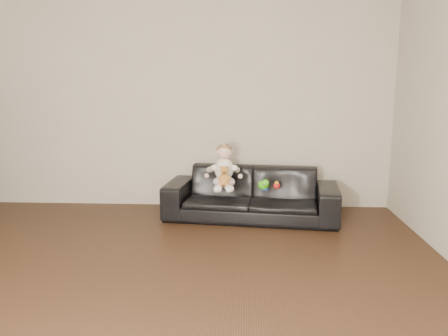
# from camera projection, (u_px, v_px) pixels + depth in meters

# --- Properties ---
(floor) EXTENTS (5.50, 5.50, 0.00)m
(floor) POSITION_uv_depth(u_px,v_px,m) (122.00, 322.00, 2.76)
(floor) COLOR #372213
(floor) RESTS_ON ground
(wall_back) EXTENTS (5.00, 0.00, 5.00)m
(wall_back) POSITION_uv_depth(u_px,v_px,m) (182.00, 100.00, 5.21)
(wall_back) COLOR #B8AE9B
(wall_back) RESTS_ON ground
(sofa) EXTENTS (1.97, 0.96, 0.55)m
(sofa) POSITION_uv_depth(u_px,v_px,m) (251.00, 194.00, 4.87)
(sofa) COLOR black
(sofa) RESTS_ON floor
(baby) EXTENTS (0.35, 0.42, 0.48)m
(baby) POSITION_uv_depth(u_px,v_px,m) (224.00, 169.00, 4.73)
(baby) COLOR #FCD5DE
(baby) RESTS_ON sofa
(teddy_bear) EXTENTS (0.13, 0.13, 0.21)m
(teddy_bear) POSITION_uv_depth(u_px,v_px,m) (224.00, 176.00, 4.59)
(teddy_bear) COLOR #B17732
(teddy_bear) RESTS_ON sofa
(toy_green) EXTENTS (0.16, 0.18, 0.10)m
(toy_green) POSITION_uv_depth(u_px,v_px,m) (263.00, 185.00, 4.69)
(toy_green) COLOR #48CF18
(toy_green) RESTS_ON sofa
(toy_rattle) EXTENTS (0.10, 0.10, 0.07)m
(toy_rattle) POSITION_uv_depth(u_px,v_px,m) (277.00, 186.00, 4.71)
(toy_rattle) COLOR red
(toy_rattle) RESTS_ON sofa
(toy_blue_disc) EXTENTS (0.11, 0.11, 0.01)m
(toy_blue_disc) POSITION_uv_depth(u_px,v_px,m) (264.00, 189.00, 4.70)
(toy_blue_disc) COLOR blue
(toy_blue_disc) RESTS_ON sofa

